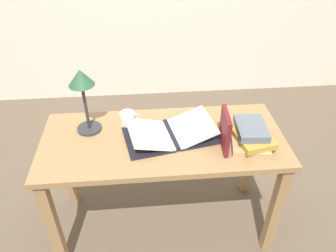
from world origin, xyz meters
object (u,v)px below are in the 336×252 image
Objects in this scene: book_stack_tall at (250,135)px; book_standing_upright at (225,131)px; reading_lamp at (82,87)px; open_book at (171,133)px; coffee_mug at (128,119)px.

book_standing_upright reaches higher than book_stack_tall.
reading_lamp reaches higher than book_stack_tall.
open_book is at bearing 167.91° from book_stack_tall.
book_standing_upright is at bearing -34.43° from open_book.
coffee_mug reaches higher than open_book.
book_standing_upright is (-0.16, -0.03, 0.06)m from book_stack_tall.
coffee_mug is at bearing 7.51° from reading_lamp.
coffee_mug is (0.23, 0.03, -0.25)m from reading_lamp.
open_book is 0.32m from book_standing_upright.
reading_lamp is at bearing 166.57° from book_standing_upright.
coffee_mug is at bearing 140.26° from open_book.
open_book is 2.64× the size of book_standing_upright.
book_stack_tall is 0.82× the size of reading_lamp.
reading_lamp is (-0.92, 0.20, 0.24)m from book_stack_tall.
open_book is 0.56m from reading_lamp.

